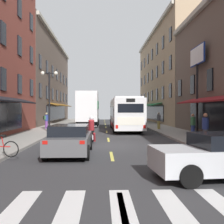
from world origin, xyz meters
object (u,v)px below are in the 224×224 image
object	(u,v)px
pedestrian_near	(46,120)
street_lamp_twin	(49,99)
sedan_far	(91,118)
transit_bus	(125,114)
motorcycle_rider	(92,132)
pedestrian_mid	(159,120)
pedestrian_far	(193,125)
box_truck	(88,109)
pedestrian_rear	(205,128)
billboard_sign	(197,67)
sedan_near	(70,139)

from	to	relation	value
pedestrian_near	street_lamp_twin	distance (m)	5.06
sedan_far	pedestrian_near	world-z (taller)	pedestrian_near
transit_bus	pedestrian_near	xyz separation A→B (m)	(-7.84, 0.44, -0.67)
transit_bus	motorcycle_rider	size ratio (longest dim) A/B	5.36
sedan_far	pedestrian_mid	xyz separation A→B (m)	(7.25, -15.39, 0.26)
motorcycle_rider	street_lamp_twin	distance (m)	7.80
sedan_far	pedestrian_mid	bearing A→B (deg)	-64.79
motorcycle_rider	pedestrian_near	bearing A→B (deg)	114.34
pedestrian_near	pedestrian_mid	xyz separation A→B (m)	(11.18, -0.77, -0.01)
pedestrian_far	box_truck	bearing A→B (deg)	175.76
box_truck	pedestrian_rear	size ratio (longest dim) A/B	4.09
billboard_sign	motorcycle_rider	distance (m)	10.49
transit_bus	sedan_far	size ratio (longest dim) A/B	2.33
sedan_far	pedestrian_rear	world-z (taller)	pedestrian_rear
pedestrian_near	street_lamp_twin	xyz separation A→B (m)	(1.17, -4.50, 1.99)
street_lamp_twin	pedestrian_mid	bearing A→B (deg)	20.44
pedestrian_far	street_lamp_twin	world-z (taller)	street_lamp_twin
sedan_far	street_lamp_twin	bearing A→B (deg)	-98.23
billboard_sign	pedestrian_mid	xyz separation A→B (m)	(-1.88, 5.51, -4.46)
billboard_sign	sedan_near	world-z (taller)	billboard_sign
transit_bus	motorcycle_rider	world-z (taller)	transit_bus
pedestrian_mid	pedestrian_rear	bearing A→B (deg)	66.46
transit_bus	box_truck	world-z (taller)	box_truck
motorcycle_rider	pedestrian_mid	size ratio (longest dim) A/B	1.26
box_truck	pedestrian_mid	world-z (taller)	box_truck
motorcycle_rider	pedestrian_far	distance (m)	7.84
sedan_near	pedestrian_rear	bearing A→B (deg)	17.53
pedestrian_near	pedestrian_rear	world-z (taller)	pedestrian_rear
pedestrian_near	transit_bus	bearing A→B (deg)	44.07
sedan_near	pedestrian_far	bearing A→B (deg)	40.95
billboard_sign	motorcycle_rider	world-z (taller)	billboard_sign
transit_bus	sedan_near	world-z (taller)	transit_bus
transit_bus	sedan_far	distance (m)	15.59
billboard_sign	transit_bus	distance (m)	8.70
pedestrian_near	billboard_sign	bearing A→B (deg)	21.62
transit_bus	pedestrian_near	world-z (taller)	transit_bus
sedan_far	pedestrian_rear	xyz separation A→B (m)	(7.34, -27.28, 0.32)
transit_bus	pedestrian_near	size ratio (longest dim) A/B	6.93
street_lamp_twin	billboard_sign	bearing A→B (deg)	-8.51
billboard_sign	sedan_far	bearing A→B (deg)	113.59
pedestrian_mid	pedestrian_far	world-z (taller)	pedestrian_mid
box_truck	motorcycle_rider	size ratio (longest dim) A/B	3.41
sedan_near	pedestrian_far	size ratio (longest dim) A/B	2.72
transit_bus	pedestrian_near	distance (m)	7.88
billboard_sign	pedestrian_near	xyz separation A→B (m)	(-13.07, 6.28, -4.45)
sedan_far	pedestrian_near	distance (m)	15.15
motorcycle_rider	pedestrian_rear	distance (m)	6.57
transit_bus	box_truck	bearing A→B (deg)	123.13
transit_bus	pedestrian_rear	distance (m)	12.70
box_truck	motorcycle_rider	bearing A→B (deg)	-86.41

